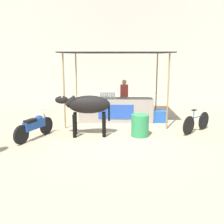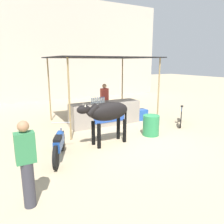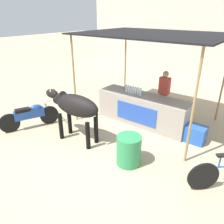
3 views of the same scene
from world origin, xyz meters
name	(u,v)px [view 3 (image 3 of 3)]	position (x,y,z in m)	size (l,w,h in m)	color
ground_plane	(99,153)	(0.00, 0.00, 0.00)	(60.00, 60.00, 0.00)	tan
building_wall_far	(218,11)	(0.00, 9.50, 3.41)	(16.00, 0.50, 6.83)	beige
stall_counter	(142,109)	(0.00, 2.20, 0.48)	(3.00, 0.82, 0.96)	#9E9389
stall_awning	(152,37)	(0.00, 2.50, 2.69)	(4.20, 3.20, 2.81)	black
water_bottle_row	(133,90)	(-0.35, 2.15, 1.07)	(0.61, 0.07, 0.25)	silver
vendor_behind_counter	(164,95)	(0.35, 2.95, 0.85)	(0.34, 0.22, 1.65)	#383842
cooler_box	(194,134)	(1.75, 2.10, 0.24)	(0.60, 0.44, 0.48)	blue
water_barrel	(129,150)	(0.83, 0.14, 0.37)	(0.59, 0.59, 0.74)	#2D8C51
cow	(75,107)	(-0.95, 0.15, 1.03)	(1.84, 0.64, 1.44)	black
motorcycle_parked	(30,115)	(-2.63, -0.20, 0.43)	(0.87, 1.68, 0.90)	black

